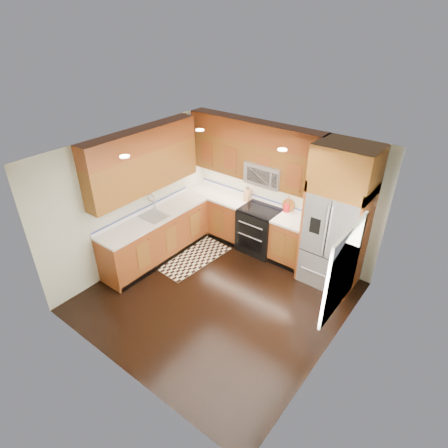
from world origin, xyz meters
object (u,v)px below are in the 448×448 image
Objects in this scene: range at (259,230)px; refrigerator at (337,218)px; knife_block at (248,195)px; utensil_crock at (287,206)px; rug at (191,256)px.

range is 0.36× the size of refrigerator.
refrigerator is 2.02m from knife_block.
knife_block is 0.89× the size of utensil_crock.
range is at bearing -23.01° from knife_block.
utensil_crock is (0.44, 0.25, 0.59)m from range.
range is at bearing 178.60° from refrigerator.
rug is 4.45× the size of utensil_crock.
utensil_crock reaches higher than range.
range is 0.76m from knife_block.
rug is 4.99× the size of knife_block.
knife_block reaches higher than range.
range is 2.80× the size of utensil_crock.
rug is (-2.50, -1.02, -1.30)m from refrigerator.
knife_block is (-1.99, 0.22, -0.24)m from refrigerator.
refrigerator is (1.55, -0.04, 0.83)m from range.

